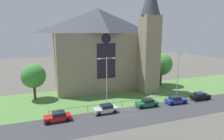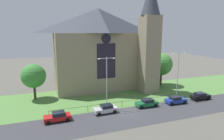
% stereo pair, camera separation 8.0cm
% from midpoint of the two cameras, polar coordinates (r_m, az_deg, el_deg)
% --- Properties ---
extents(ground, '(160.00, 160.00, 0.00)m').
position_cam_midpoint_polar(ground, '(44.93, -0.84, -7.45)').
color(ground, '#56544C').
extents(road_asphalt, '(120.00, 8.00, 0.01)m').
position_cam_midpoint_polar(road_asphalt, '(34.58, 5.94, -13.24)').
color(road_asphalt, '#38383D').
rests_on(road_asphalt, ground).
extents(grass_verge, '(120.00, 20.00, 0.01)m').
position_cam_midpoint_polar(grass_verge, '(43.15, 0.05, -8.23)').
color(grass_verge, '#517F3D').
rests_on(grass_verge, ground).
extents(church_building, '(23.20, 16.20, 26.00)m').
position_cam_midpoint_polar(church_building, '(49.94, -2.79, 6.42)').
color(church_building, gray).
rests_on(church_building, ground).
extents(iron_railing, '(26.82, 0.07, 1.13)m').
position_cam_midpoint_polar(iron_railing, '(38.01, 2.96, -9.38)').
color(iron_railing, black).
rests_on(iron_railing, ground).
extents(tree_left_far, '(5.10, 5.10, 7.65)m').
position_cam_midpoint_polar(tree_left_far, '(44.47, -21.85, -1.65)').
color(tree_left_far, '#423021').
rests_on(tree_left_far, ground).
extents(tree_right_far, '(6.02, 6.02, 8.82)m').
position_cam_midpoint_polar(tree_right_far, '(53.97, 14.17, 1.62)').
color(tree_right_far, '#423021').
rests_on(tree_right_far, ground).
extents(streetlamp_near, '(3.37, 0.26, 9.81)m').
position_cam_midpoint_polar(streetlamp_near, '(35.40, -1.49, -2.21)').
color(streetlamp_near, '#B2B2B7').
rests_on(streetlamp_near, ground).
extents(streetlamp_far, '(3.37, 0.26, 10.20)m').
position_cam_midpoint_polar(streetlamp_far, '(42.89, 18.73, -0.21)').
color(streetlamp_far, '#B2B2B7').
rests_on(streetlamp_far, ground).
extents(parked_car_red, '(4.26, 2.14, 1.51)m').
position_cam_midpoint_polar(parked_car_red, '(33.60, -15.52, -12.96)').
color(parked_car_red, '#B21919').
rests_on(parked_car_red, ground).
extents(parked_car_silver, '(4.26, 2.15, 1.51)m').
position_cam_midpoint_polar(parked_car_silver, '(35.48, -1.83, -11.25)').
color(parked_car_silver, '#B7B7BC').
rests_on(parked_car_silver, ground).
extents(parked_car_green, '(4.24, 2.09, 1.51)m').
position_cam_midpoint_polar(parked_car_green, '(38.87, 10.18, -9.41)').
color(parked_car_green, '#196033').
rests_on(parked_car_green, ground).
extents(parked_car_blue, '(4.26, 2.15, 1.51)m').
position_cam_midpoint_polar(parked_car_blue, '(41.91, 18.12, -8.29)').
color(parked_car_blue, '#1E3899').
rests_on(parked_car_blue, ground).
extents(parked_car_black, '(4.20, 2.03, 1.51)m').
position_cam_midpoint_polar(parked_car_black, '(46.29, 24.39, -6.92)').
color(parked_car_black, black).
rests_on(parked_car_black, ground).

